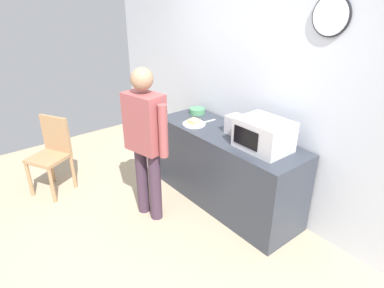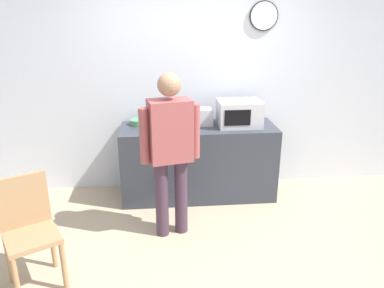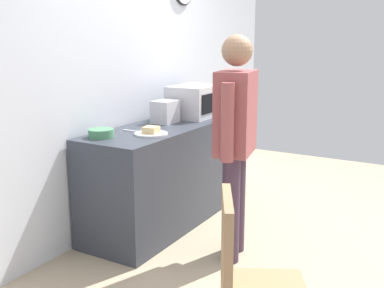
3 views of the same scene
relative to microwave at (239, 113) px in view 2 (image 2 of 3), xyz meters
The scene contains 11 objects.
ground_plane 1.68m from the microwave, 112.33° to the right, with size 6.00×6.00×0.00m, color tan.
back_wall 0.68m from the microwave, 142.97° to the left, with size 5.40×0.13×2.60m.
kitchen_counter 0.76m from the microwave, behind, with size 1.83×0.62×0.89m, color #333842.
microwave is the anchor object (origin of this frame).
sandwich_plate 0.93m from the microwave, behind, with size 0.27×0.27×0.07m.
salad_bowl 1.20m from the microwave, behind, with size 0.20×0.20×0.07m, color #4C8E60.
toaster 0.43m from the microwave, behind, with size 0.22×0.18×0.20m, color silver.
fork_utensil 0.31m from the microwave, 100.10° to the left, with size 0.17×0.02×0.01m, color silver.
spoon_utensil 0.90m from the microwave, behind, with size 0.17×0.02×0.01m, color silver.
person_standing 1.18m from the microwave, 135.69° to the right, with size 0.58×0.32×1.66m.
wooden_chair 2.54m from the microwave, 144.36° to the right, with size 0.54×0.54×0.94m.
Camera 2 is at (-0.44, -2.96, 2.18)m, focal length 35.02 mm.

